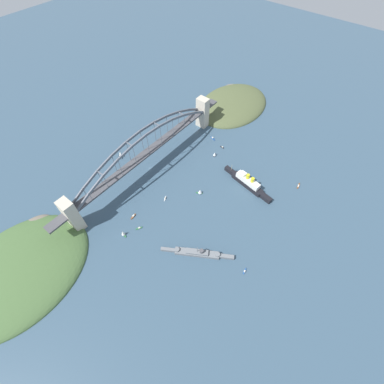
{
  "coord_description": "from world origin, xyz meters",
  "views": [
    {
      "loc": [
        162.28,
        210.83,
        286.38
      ],
      "look_at": [
        0.0,
        79.15,
        8.0
      ],
      "focal_mm": 24.73,
      "sensor_mm": 36.0,
      "label": 1
    }
  ],
  "objects_px": {
    "seaplane_taxiing_near_bridge": "(121,156)",
    "small_boat_8": "(133,216)",
    "small_boat_1": "(200,191)",
    "small_boat_2": "(139,228)",
    "harbor_arch_bridge": "(147,154)",
    "small_boat_4": "(222,147)",
    "small_boat_5": "(245,271)",
    "small_boat_6": "(298,186)",
    "small_boat_9": "(213,138)",
    "small_boat_0": "(165,198)",
    "small_boat_3": "(215,154)",
    "small_boat_7": "(123,233)",
    "naval_cruiser": "(198,253)",
    "ocean_liner": "(248,182)"
  },
  "relations": [
    {
      "from": "seaplane_taxiing_near_bridge",
      "to": "small_boat_8",
      "type": "bearing_deg",
      "value": 56.29
    },
    {
      "from": "small_boat_1",
      "to": "small_boat_2",
      "type": "distance_m",
      "value": 92.97
    },
    {
      "from": "harbor_arch_bridge",
      "to": "small_boat_8",
      "type": "height_order",
      "value": "harbor_arch_bridge"
    },
    {
      "from": "small_boat_4",
      "to": "small_boat_8",
      "type": "distance_m",
      "value": 174.32
    },
    {
      "from": "small_boat_5",
      "to": "seaplane_taxiing_near_bridge",
      "type": "bearing_deg",
      "value": -97.82
    },
    {
      "from": "small_boat_1",
      "to": "small_boat_8",
      "type": "height_order",
      "value": "small_boat_1"
    },
    {
      "from": "small_boat_6",
      "to": "small_boat_8",
      "type": "relative_size",
      "value": 1.23
    },
    {
      "from": "seaplane_taxiing_near_bridge",
      "to": "small_boat_9",
      "type": "height_order",
      "value": "seaplane_taxiing_near_bridge"
    },
    {
      "from": "harbor_arch_bridge",
      "to": "small_boat_0",
      "type": "distance_m",
      "value": 67.07
    },
    {
      "from": "seaplane_taxiing_near_bridge",
      "to": "small_boat_5",
      "type": "height_order",
      "value": "seaplane_taxiing_near_bridge"
    },
    {
      "from": "small_boat_2",
      "to": "small_boat_3",
      "type": "bearing_deg",
      "value": -179.4
    },
    {
      "from": "small_boat_4",
      "to": "small_boat_8",
      "type": "xyz_separation_m",
      "value": [
        173.67,
        -15.1,
        0.04
      ]
    },
    {
      "from": "small_boat_0",
      "to": "small_boat_8",
      "type": "distance_m",
      "value": 47.55
    },
    {
      "from": "small_boat_5",
      "to": "small_boat_8",
      "type": "bearing_deg",
      "value": -79.08
    },
    {
      "from": "harbor_arch_bridge",
      "to": "small_boat_6",
      "type": "xyz_separation_m",
      "value": [
        -104.91,
        182.88,
        -28.28
      ]
    },
    {
      "from": "small_boat_7",
      "to": "small_boat_8",
      "type": "bearing_deg",
      "value": -158.83
    },
    {
      "from": "seaplane_taxiing_near_bridge",
      "to": "small_boat_6",
      "type": "bearing_deg",
      "value": 116.52
    },
    {
      "from": "small_boat_0",
      "to": "small_boat_1",
      "type": "xyz_separation_m",
      "value": [
        -36.43,
        30.29,
        3.14
      ]
    },
    {
      "from": "small_boat_4",
      "to": "small_boat_6",
      "type": "distance_m",
      "value": 125.55
    },
    {
      "from": "small_boat_1",
      "to": "small_boat_5",
      "type": "distance_m",
      "value": 117.85
    },
    {
      "from": "small_boat_6",
      "to": "small_boat_3",
      "type": "bearing_deg",
      "value": -78.43
    },
    {
      "from": "small_boat_0",
      "to": "small_boat_1",
      "type": "bearing_deg",
      "value": 140.26
    },
    {
      "from": "small_boat_0",
      "to": "small_boat_4",
      "type": "relative_size",
      "value": 1.07
    },
    {
      "from": "small_boat_2",
      "to": "small_boat_8",
      "type": "relative_size",
      "value": 0.89
    },
    {
      "from": "small_boat_5",
      "to": "small_boat_7",
      "type": "relative_size",
      "value": 0.79
    },
    {
      "from": "small_boat_0",
      "to": "small_boat_7",
      "type": "xyz_separation_m",
      "value": [
        71.08,
        -2.71,
        3.68
      ]
    },
    {
      "from": "small_boat_0",
      "to": "seaplane_taxiing_near_bridge",
      "type": "bearing_deg",
      "value": -98.42
    },
    {
      "from": "small_boat_1",
      "to": "small_boat_8",
      "type": "bearing_deg",
      "value": -27.44
    },
    {
      "from": "small_boat_3",
      "to": "small_boat_7",
      "type": "xyz_separation_m",
      "value": [
        177.1,
        -6.48,
        0.81
      ]
    },
    {
      "from": "small_boat_2",
      "to": "small_boat_5",
      "type": "distance_m",
      "value": 134.44
    },
    {
      "from": "small_boat_0",
      "to": "small_boat_4",
      "type": "distance_m",
      "value": 127.81
    },
    {
      "from": "small_boat_7",
      "to": "small_boat_5",
      "type": "bearing_deg",
      "value": 111.28
    },
    {
      "from": "harbor_arch_bridge",
      "to": "naval_cruiser",
      "type": "bearing_deg",
      "value": 66.08
    },
    {
      "from": "small_boat_6",
      "to": "small_boat_5",
      "type": "bearing_deg",
      "value": 2.66
    },
    {
      "from": "naval_cruiser",
      "to": "seaplane_taxiing_near_bridge",
      "type": "height_order",
      "value": "naval_cruiser"
    },
    {
      "from": "seaplane_taxiing_near_bridge",
      "to": "small_boat_8",
      "type": "distance_m",
      "value": 110.53
    },
    {
      "from": "small_boat_0",
      "to": "small_boat_7",
      "type": "distance_m",
      "value": 71.22
    },
    {
      "from": "small_boat_0",
      "to": "small_boat_1",
      "type": "relative_size",
      "value": 0.86
    },
    {
      "from": "harbor_arch_bridge",
      "to": "small_boat_0",
      "type": "bearing_deg",
      "value": 64.1
    },
    {
      "from": "small_boat_9",
      "to": "small_boat_1",
      "type": "bearing_deg",
      "value": 27.43
    },
    {
      "from": "small_boat_7",
      "to": "small_boat_8",
      "type": "xyz_separation_m",
      "value": [
        -25.19,
        -9.75,
        -3.65
      ]
    },
    {
      "from": "small_boat_8",
      "to": "small_boat_9",
      "type": "bearing_deg",
      "value": -177.35
    },
    {
      "from": "small_boat_8",
      "to": "small_boat_7",
      "type": "bearing_deg",
      "value": 21.17
    },
    {
      "from": "small_boat_3",
      "to": "small_boat_6",
      "type": "height_order",
      "value": "small_boat_3"
    },
    {
      "from": "naval_cruiser",
      "to": "small_boat_4",
      "type": "height_order",
      "value": "naval_cruiser"
    },
    {
      "from": "small_boat_8",
      "to": "small_boat_0",
      "type": "bearing_deg",
      "value": 164.81
    },
    {
      "from": "harbor_arch_bridge",
      "to": "small_boat_1",
      "type": "bearing_deg",
      "value": 96.61
    },
    {
      "from": "ocean_liner",
      "to": "seaplane_taxiing_near_bridge",
      "type": "distance_m",
      "value": 191.12
    },
    {
      "from": "small_boat_1",
      "to": "small_boat_6",
      "type": "xyz_separation_m",
      "value": [
        -95.06,
        97.85,
        -3.2
      ]
    },
    {
      "from": "seaplane_taxiing_near_bridge",
      "to": "small_boat_9",
      "type": "bearing_deg",
      "value": 145.02
    }
  ]
}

